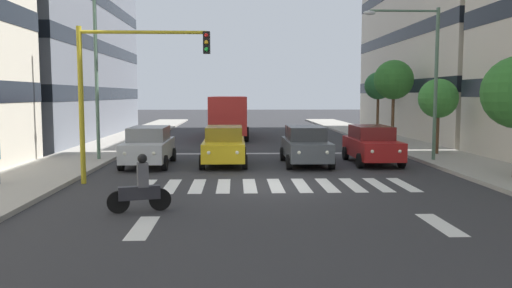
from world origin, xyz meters
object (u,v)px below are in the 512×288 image
bus_behind_traffic (229,112)px  street_lamp_right (107,54)px  motorcycle_with_rider (140,188)px  car_2 (224,145)px  car_0 (372,144)px  car_3 (149,146)px  street_tree_3 (378,86)px  street_tree_1 (438,99)px  street_lamp_left (423,66)px  traffic_light_gantry (119,78)px  street_tree_2 (394,80)px  car_1 (306,145)px

bus_behind_traffic → street_lamp_right: street_lamp_right is taller
motorcycle_with_rider → bus_behind_traffic: bearing=-94.8°
car_2 → street_lamp_right: 6.86m
car_0 → car_3: same height
street_tree_3 → street_lamp_right: bearing=39.7°
street_tree_1 → motorcycle_with_rider: bearing=42.7°
car_2 → street_lamp_left: bearing=-178.2°
traffic_light_gantry → street_tree_2: 20.07m
car_0 → street_tree_2: (-3.85, -9.36, 3.19)m
bus_behind_traffic → street_tree_1: (-10.74, 12.37, 1.08)m
car_2 → street_tree_3: 18.68m
car_2 → street_tree_3: street_tree_3 is taller
car_1 → street_lamp_left: street_lamp_left is taller
car_3 → street_tree_1: bearing=-168.9°
bus_behind_traffic → street_tree_2: (-10.60, 5.45, 2.21)m
car_0 → traffic_light_gantry: size_ratio=0.81×
car_0 → street_tree_2: bearing=-112.4°
motorcycle_with_rider → traffic_light_gantry: traffic_light_gantry is taller
bus_behind_traffic → street_tree_1: size_ratio=2.76×
car_1 → street_lamp_right: size_ratio=0.56×
car_3 → street_lamp_right: (2.02, -1.29, 4.13)m
traffic_light_gantry → motorcycle_with_rider: bearing=108.5°
car_1 → street_lamp_left: (-5.40, -0.40, 3.56)m
street_lamp_left → street_tree_2: 9.37m
traffic_light_gantry → car_1: bearing=-147.5°
car_1 → car_3: 7.00m
bus_behind_traffic → traffic_light_gantry: bearing=79.8°
car_2 → street_lamp_right: street_lamp_right is taller
car_0 → street_lamp_left: (-2.32, -0.12, 3.56)m
traffic_light_gantry → street_tree_1: traffic_light_gantry is taller
car_3 → street_lamp_left: (-12.40, -0.44, 3.56)m
car_2 → bus_behind_traffic: 15.00m
car_1 → street_lamp_right: 10.00m
traffic_light_gantry → bus_behind_traffic: bearing=-100.2°
car_3 → motorcycle_with_rider: (-1.30, 9.05, -0.24)m
bus_behind_traffic → street_tree_2: size_ratio=2.02×
car_2 → street_lamp_left: (-9.06, -0.28, 3.56)m
traffic_light_gantry → car_3: bearing=-92.7°
car_2 → street_tree_2: street_tree_2 is taller
car_1 → street_tree_1: size_ratio=1.17×
bus_behind_traffic → street_tree_3: bearing=178.9°
car_1 → traffic_light_gantry: traffic_light_gantry is taller
street_lamp_left → street_tree_3: 14.63m
car_2 → street_tree_1: (-10.74, -2.60, 2.05)m
car_2 → motorcycle_with_rider: car_2 is taller
bus_behind_traffic → street_lamp_right: 15.17m
car_2 → street_lamp_right: (5.35, -1.13, 4.13)m
street_lamp_left → bus_behind_traffic: bearing=-58.3°
motorcycle_with_rider → street_tree_2: size_ratio=0.32×
car_0 → traffic_light_gantry: traffic_light_gantry is taller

